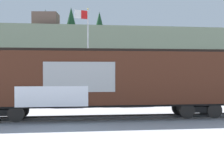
{
  "coord_description": "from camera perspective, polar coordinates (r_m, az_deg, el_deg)",
  "views": [
    {
      "loc": [
        -1.34,
        -16.72,
        2.91
      ],
      "look_at": [
        1.14,
        1.51,
        2.58
      ],
      "focal_mm": 45.39,
      "sensor_mm": 36.0,
      "label": 1
    }
  ],
  "objects": [
    {
      "name": "parked_car_silver",
      "position": [
        23.04,
        -10.78,
        -4.06
      ],
      "size": [
        4.16,
        2.15,
        1.75
      ],
      "color": "#B7BABF",
      "rests_on": "ground_plane"
    },
    {
      "name": "freight_car",
      "position": [
        16.82,
        -1.75,
        -0.85
      ],
      "size": [
        17.53,
        3.43,
        4.15
      ],
      "color": "#472316",
      "rests_on": "ground_plane"
    },
    {
      "name": "flagpole",
      "position": [
        27.06,
        -5.32,
        6.47
      ],
      "size": [
        1.34,
        0.55,
        8.74
      ],
      "color": "silver",
      "rests_on": "ground_plane"
    },
    {
      "name": "ground_plane",
      "position": [
        17.02,
        -3.15,
        -8.81
      ],
      "size": [
        260.0,
        260.0,
        0.0
      ],
      "primitive_type": "plane",
      "color": "#B2B5BC"
    },
    {
      "name": "hillside",
      "position": [
        75.07,
        -6.86,
        3.6
      ],
      "size": [
        110.61,
        29.38,
        16.99
      ],
      "color": "slate",
      "rests_on": "ground_plane"
    },
    {
      "name": "parked_car_tan",
      "position": [
        23.15,
        2.14,
        -4.05
      ],
      "size": [
        4.66,
        2.07,
        1.7
      ],
      "color": "#9E8966",
      "rests_on": "ground_plane"
    },
    {
      "name": "track",
      "position": [
        17.13,
        0.74,
        -8.62
      ],
      "size": [
        60.02,
        3.6,
        0.08
      ],
      "color": "#4C4742",
      "rests_on": "ground_plane"
    }
  ]
}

